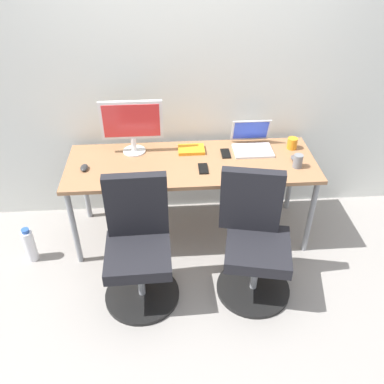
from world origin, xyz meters
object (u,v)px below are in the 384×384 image
(water_bottle_on_floor, at_px, (30,245))
(desktop_monitor, at_px, (132,123))
(open_laptop, at_px, (252,142))
(office_chair_right, at_px, (254,242))
(office_chair_left, at_px, (139,248))
(coffee_mug, at_px, (292,143))

(water_bottle_on_floor, distance_m, desktop_monitor, 1.26)
(water_bottle_on_floor, bearing_deg, open_laptop, 12.94)
(office_chair_right, xyz_separation_m, open_laptop, (0.11, 0.80, 0.35))
(water_bottle_on_floor, distance_m, open_laptop, 1.95)
(office_chair_left, xyz_separation_m, office_chair_right, (0.80, -0.00, 0.00))
(open_laptop, bearing_deg, office_chair_right, -97.54)
(desktop_monitor, distance_m, open_laptop, 0.97)
(desktop_monitor, height_order, open_laptop, desktop_monitor)
(open_laptop, bearing_deg, water_bottle_on_floor, -167.06)
(open_laptop, xyz_separation_m, coffee_mug, (0.33, -0.03, -0.01))
(office_chair_left, height_order, office_chair_right, same)
(desktop_monitor, bearing_deg, water_bottle_on_floor, -153.50)
(water_bottle_on_floor, xyz_separation_m, coffee_mug, (2.13, 0.39, 0.61))
(desktop_monitor, relative_size, coffee_mug, 5.22)
(office_chair_left, relative_size, office_chair_right, 1.00)
(office_chair_right, xyz_separation_m, coffee_mug, (0.43, 0.77, 0.34))
(coffee_mug, bearing_deg, open_laptop, 175.32)
(office_chair_right, height_order, coffee_mug, office_chair_right)
(office_chair_right, relative_size, open_laptop, 3.03)
(desktop_monitor, bearing_deg, open_laptop, -0.67)
(coffee_mug, bearing_deg, desktop_monitor, 178.31)
(open_laptop, bearing_deg, coffee_mug, -4.68)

